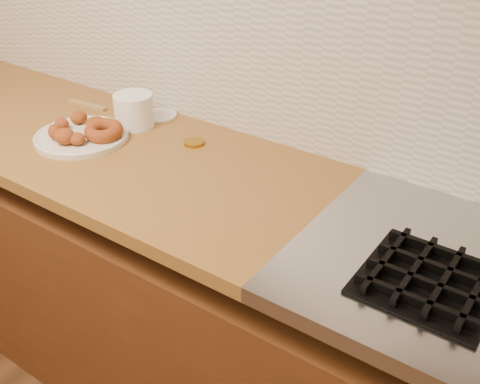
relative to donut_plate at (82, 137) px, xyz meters
name	(u,v)px	position (x,y,z in m)	size (l,w,h in m)	color
base_cabinet	(171,298)	(0.29, 0.03, -0.52)	(3.60, 0.60, 0.77)	#532914
butcher_block	(17,114)	(-0.36, 0.03, -0.03)	(2.30, 0.62, 0.04)	brown
backsplash	(220,30)	(0.29, 0.33, 0.29)	(3.60, 0.02, 0.60)	beige
donut_plate	(82,137)	(0.00, 0.00, 0.00)	(0.28, 0.28, 0.02)	beige
ring_donut	(103,131)	(0.07, 0.03, 0.03)	(0.12, 0.12, 0.04)	#95441A
fried_dough_chunks	(72,129)	(-0.01, -0.02, 0.03)	(0.18, 0.21, 0.05)	#95441A
plastic_tub	(134,110)	(0.06, 0.17, 0.04)	(0.12, 0.12, 0.10)	white
tub_lid	(159,115)	(0.07, 0.26, 0.00)	(0.11, 0.11, 0.01)	white
brass_jar_lid	(194,143)	(0.30, 0.17, 0.00)	(0.06, 0.06, 0.01)	#A57D1A
wooden_utensil	(87,105)	(-0.18, 0.18, 0.00)	(0.16, 0.02, 0.01)	#997745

